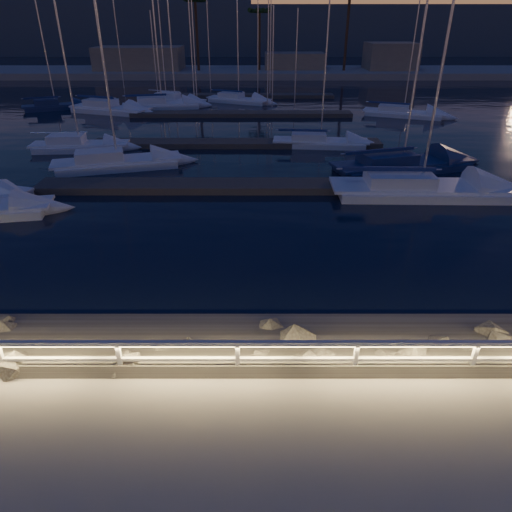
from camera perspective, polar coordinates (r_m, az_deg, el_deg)
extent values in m
plane|color=gray|center=(12.29, -7.09, -14.44)|extent=(400.00, 400.00, 0.00)
cube|color=gray|center=(10.66, -8.66, -23.86)|extent=(240.00, 5.00, 0.20)
cube|color=slate|center=(13.61, -6.31, -11.15)|extent=(240.00, 3.45, 1.29)
plane|color=black|center=(89.48, -1.02, 22.04)|extent=(320.00, 320.00, 0.00)
plane|color=black|center=(13.12, -6.77, -18.33)|extent=(400.00, 400.00, 0.00)
cube|color=silver|center=(13.51, -29.20, -11.18)|extent=(0.11, 0.11, 1.00)
cube|color=silver|center=(12.36, -16.68, -12.24)|extent=(0.11, 0.11, 1.00)
cube|color=silver|center=(11.88, -2.31, -12.75)|extent=(0.11, 0.11, 1.00)
cube|color=silver|center=(12.13, 12.34, -12.47)|extent=(0.11, 0.11, 1.00)
cube|color=silver|center=(13.09, 25.55, -11.54)|extent=(0.11, 0.11, 1.00)
cube|color=silver|center=(11.64, -7.37, -10.78)|extent=(44.00, 0.12, 0.12)
cube|color=silver|center=(11.96, -7.23, -12.66)|extent=(44.00, 0.09, 0.09)
cube|color=#FFD972|center=(11.68, -7.36, -11.15)|extent=(44.00, 0.04, 0.03)
sphere|color=slate|center=(13.49, 24.16, -12.41)|extent=(0.98, 0.98, 0.98)
cube|color=#554C46|center=(26.51, -3.21, 8.71)|extent=(22.00, 2.00, 0.40)
cube|color=#554C46|center=(36.10, -2.40, 13.88)|extent=(22.00, 2.00, 0.40)
cube|color=#554C46|center=(47.83, -1.84, 17.31)|extent=(22.00, 2.00, 0.40)
cube|color=#554C46|center=(59.67, -1.50, 19.39)|extent=(22.00, 2.00, 0.40)
cube|color=gray|center=(83.47, -1.09, 21.90)|extent=(160.00, 14.00, 1.20)
cube|color=gray|center=(85.52, -14.28, 22.63)|extent=(14.00, 8.00, 4.00)
cube|color=gray|center=(84.57, 4.81, 22.92)|extent=(10.00, 6.00, 3.00)
cube|color=gray|center=(86.25, 16.44, 22.62)|extent=(8.00, 7.00, 4.60)
cylinder|color=#4A3322|center=(81.62, -7.40, 25.69)|extent=(0.44, 0.44, 10.50)
cylinder|color=#4A3322|center=(82.10, 0.41, 25.38)|extent=(0.44, 0.44, 9.00)
cylinder|color=#4A3322|center=(82.35, 11.30, 25.79)|extent=(0.44, 0.44, 11.50)
cube|color=#364354|center=(139.10, -0.67, 25.95)|extent=(220.00, 30.00, 14.00)
cube|color=#364354|center=(161.23, -24.81, 24.67)|extent=(120.00, 25.00, 18.00)
cube|color=white|center=(36.33, 8.04, 13.65)|extent=(6.83, 2.83, 0.48)
cube|color=white|center=(36.26, 8.08, 14.12)|extent=(7.35, 2.55, 0.13)
cube|color=white|center=(36.16, 6.60, 14.66)|extent=(2.73, 1.90, 0.57)
cylinder|color=silver|center=(35.37, 8.75, 23.37)|extent=(0.10, 0.10, 11.55)
cylinder|color=silver|center=(36.06, 5.88, 15.37)|extent=(4.15, 0.46, 0.07)
cube|color=white|center=(27.18, 19.81, 7.47)|extent=(9.17, 3.23, 0.61)
cube|color=white|center=(27.06, 19.94, 8.24)|extent=(9.91, 2.79, 0.17)
cube|color=white|center=(26.57, 17.46, 9.17)|extent=(3.59, 2.35, 0.72)
cylinder|color=silver|center=(25.77, 23.06, 25.21)|extent=(0.13, 0.13, 15.80)
cylinder|color=silver|center=(26.24, 16.29, 10.39)|extent=(5.69, 0.21, 0.09)
cube|color=white|center=(37.19, -21.06, 12.44)|extent=(6.61, 2.63, 0.55)
cube|color=white|center=(37.11, -21.16, 12.96)|extent=(7.12, 2.35, 0.15)
cube|color=white|center=(37.30, -22.60, 13.33)|extent=(2.63, 1.80, 0.65)
cylinder|color=silver|center=(36.26, -22.78, 21.65)|extent=(0.12, 0.12, 11.22)
cylinder|color=silver|center=(37.33, -23.41, 13.99)|extent=(4.03, 0.38, 0.08)
cube|color=white|center=(31.87, -16.85, 10.77)|extent=(7.95, 4.48, 0.59)
cube|color=white|center=(31.77, -16.94, 11.41)|extent=(8.45, 4.29, 0.16)
cube|color=white|center=(31.72, -18.95, 11.80)|extent=(3.34, 2.62, 0.70)
cylinder|color=silver|center=(30.72, -18.77, 23.37)|extent=(0.13, 0.13, 13.11)
cylinder|color=silver|center=(31.62, -20.06, 12.59)|extent=(4.56, 1.37, 0.09)
cube|color=navy|center=(31.50, 17.78, 10.44)|extent=(9.05, 5.21, 0.58)
cube|color=navy|center=(31.40, 17.88, 11.08)|extent=(9.61, 5.01, 0.16)
cube|color=navy|center=(30.67, 16.08, 11.67)|extent=(3.82, 3.02, 0.68)
cylinder|color=silver|center=(30.30, 20.13, 24.84)|extent=(0.13, 0.13, 14.91)
cylinder|color=silver|center=(30.22, 15.23, 12.58)|extent=(5.17, 1.62, 0.08)
cube|color=navy|center=(55.75, -23.69, 16.58)|extent=(6.47, 4.27, 0.52)
cube|color=navy|center=(55.70, -23.76, 16.91)|extent=(6.83, 4.18, 0.14)
cube|color=navy|center=(55.66, -24.73, 17.07)|extent=(2.80, 2.34, 0.62)
cylinder|color=silver|center=(55.15, -24.90, 22.40)|extent=(0.11, 0.11, 10.69)
cylinder|color=silver|center=(55.61, -25.28, 17.46)|extent=(3.58, 1.55, 0.08)
cube|color=white|center=(51.76, -17.67, 16.84)|extent=(8.44, 5.22, 0.62)
cube|color=white|center=(51.69, -17.74, 17.27)|extent=(8.94, 5.07, 0.17)
cube|color=white|center=(52.30, -18.83, 17.67)|extent=(3.61, 2.94, 0.74)
cylinder|color=silver|center=(51.04, -18.98, 25.04)|extent=(0.14, 0.14, 13.91)
cylinder|color=silver|center=(52.55, -19.44, 18.26)|extent=(4.74, 1.78, 0.09)
cube|color=white|center=(55.85, -2.17, 18.76)|extent=(7.28, 4.96, 0.50)
cube|color=white|center=(55.80, -2.18, 19.08)|extent=(7.67, 4.88, 0.14)
cube|color=white|center=(56.18, -3.12, 19.45)|extent=(3.17, 2.69, 0.59)
cylinder|color=silver|center=(55.22, -2.31, 25.37)|extent=(0.11, 0.11, 12.05)
cylinder|color=silver|center=(56.34, -3.60, 19.92)|extent=(3.99, 1.84, 0.07)
cube|color=white|center=(49.88, 17.92, 16.44)|extent=(7.66, 4.92, 0.49)
cube|color=white|center=(49.83, 17.98, 16.79)|extent=(8.09, 4.81, 0.13)
cube|color=white|center=(49.86, 16.83, 17.31)|extent=(3.30, 2.73, 0.58)
cylinder|color=silver|center=(49.17, 19.15, 24.08)|extent=(0.11, 0.11, 12.63)
cylinder|color=silver|center=(49.84, 16.30, 17.90)|extent=(4.26, 1.73, 0.07)
cube|color=white|center=(55.76, -10.03, 18.37)|extent=(6.92, 4.35, 0.56)
cube|color=white|center=(55.71, -10.06, 18.73)|extent=(7.32, 4.23, 0.15)
cube|color=white|center=(56.11, -10.95, 19.09)|extent=(2.97, 2.43, 0.66)
cylinder|color=silver|center=(55.14, -10.60, 24.68)|extent=(0.12, 0.12, 11.41)
cylinder|color=silver|center=(56.28, -11.42, 19.59)|extent=(3.88, 1.51, 0.08)
cube|color=white|center=(52.93, -11.64, 17.75)|extent=(8.07, 4.24, 0.60)
cube|color=white|center=(52.87, -11.68, 18.16)|extent=(8.60, 4.01, 0.16)
cube|color=white|center=(52.79, -12.93, 18.44)|extent=(3.35, 2.55, 0.71)
cylinder|color=silver|center=(52.24, -12.45, 25.49)|extent=(0.13, 0.13, 13.35)
cylinder|color=silver|center=(52.71, -13.61, 18.96)|extent=(4.70, 1.17, 0.09)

